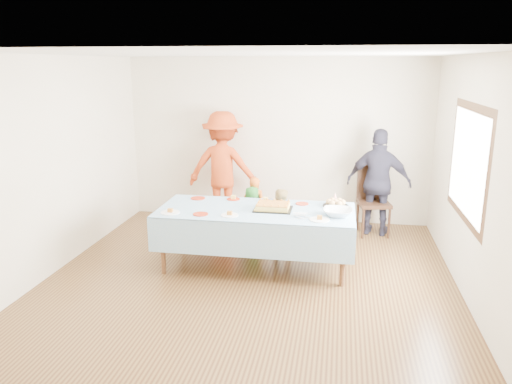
# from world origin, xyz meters

# --- Properties ---
(ground) EXTENTS (5.00, 5.00, 0.00)m
(ground) POSITION_xyz_m (0.00, 0.00, 0.00)
(ground) COLOR #422412
(ground) RESTS_ON ground
(room_walls) EXTENTS (5.04, 5.04, 2.72)m
(room_walls) POSITION_xyz_m (0.05, 0.00, 1.77)
(room_walls) COLOR beige
(room_walls) RESTS_ON ground
(party_table) EXTENTS (2.50, 1.10, 0.78)m
(party_table) POSITION_xyz_m (0.01, 0.37, 0.72)
(party_table) COLOR brown
(party_table) RESTS_ON ground
(birthday_cake) EXTENTS (0.48, 0.37, 0.08)m
(birthday_cake) POSITION_xyz_m (0.22, 0.39, 0.82)
(birthday_cake) COLOR black
(birthday_cake) RESTS_ON party_table
(rolls_tray) EXTENTS (0.33, 0.33, 0.10)m
(rolls_tray) POSITION_xyz_m (1.01, 0.67, 0.82)
(rolls_tray) COLOR black
(rolls_tray) RESTS_ON party_table
(punch_bowl) EXTENTS (0.36, 0.36, 0.09)m
(punch_bowl) POSITION_xyz_m (1.05, 0.26, 0.82)
(punch_bowl) COLOR silver
(punch_bowl) RESTS_ON party_table
(party_hat) EXTENTS (0.09, 0.09, 0.16)m
(party_hat) POSITION_xyz_m (1.00, 0.81, 0.86)
(party_hat) COLOR silver
(party_hat) RESTS_ON party_table
(fork_pile) EXTENTS (0.24, 0.18, 0.07)m
(fork_pile) POSITION_xyz_m (0.63, 0.13, 0.81)
(fork_pile) COLOR white
(fork_pile) RESTS_ON party_table
(plate_red_far_a) EXTENTS (0.20, 0.20, 0.01)m
(plate_red_far_a) POSITION_xyz_m (-0.87, 0.75, 0.79)
(plate_red_far_a) COLOR red
(plate_red_far_a) RESTS_ON party_table
(plate_red_far_b) EXTENTS (0.18, 0.18, 0.01)m
(plate_red_far_b) POSITION_xyz_m (-0.38, 0.79, 0.79)
(plate_red_far_b) COLOR red
(plate_red_far_b) RESTS_ON party_table
(plate_red_far_c) EXTENTS (0.17, 0.17, 0.01)m
(plate_red_far_c) POSITION_xyz_m (0.07, 0.76, 0.79)
(plate_red_far_c) COLOR red
(plate_red_far_c) RESTS_ON party_table
(plate_red_far_d) EXTENTS (0.17, 0.17, 0.01)m
(plate_red_far_d) POSITION_xyz_m (0.57, 0.72, 0.79)
(plate_red_far_d) COLOR red
(plate_red_far_d) RESTS_ON party_table
(plate_red_near) EXTENTS (0.19, 0.19, 0.01)m
(plate_red_near) POSITION_xyz_m (-0.63, 0.03, 0.79)
(plate_red_near) COLOR red
(plate_red_near) RESTS_ON party_table
(plate_white_left) EXTENTS (0.24, 0.24, 0.01)m
(plate_white_left) POSITION_xyz_m (-1.02, 0.03, 0.79)
(plate_white_left) COLOR white
(plate_white_left) RESTS_ON party_table
(plate_white_mid) EXTENTS (0.22, 0.22, 0.01)m
(plate_white_mid) POSITION_xyz_m (-0.27, 0.05, 0.79)
(plate_white_mid) COLOR white
(plate_white_mid) RESTS_ON party_table
(plate_white_right) EXTENTS (0.24, 0.24, 0.01)m
(plate_white_right) POSITION_xyz_m (0.83, 0.05, 0.79)
(plate_white_right) COLOR white
(plate_white_right) RESTS_ON party_table
(dining_chair) EXTENTS (0.54, 0.54, 1.07)m
(dining_chair) POSITION_xyz_m (1.57, 2.02, 0.59)
(dining_chair) COLOR black
(dining_chair) RESTS_ON ground
(toddler_left) EXTENTS (0.38, 0.28, 0.95)m
(toddler_left) POSITION_xyz_m (-0.20, 1.48, 0.47)
(toddler_left) COLOR #D2591A
(toddler_left) RESTS_ON ground
(toddler_mid) EXTENTS (0.46, 0.35, 0.83)m
(toddler_mid) POSITION_xyz_m (-0.22, 1.37, 0.41)
(toddler_mid) COLOR #246B23
(toddler_mid) RESTS_ON ground
(toddler_right) EXTENTS (0.49, 0.41, 0.93)m
(toddler_right) POSITION_xyz_m (0.25, 0.90, 0.46)
(toddler_right) COLOR tan
(toddler_right) RESTS_ON ground
(adult_left) EXTENTS (1.22, 0.72, 1.85)m
(adult_left) POSITION_xyz_m (-0.86, 2.20, 0.92)
(adult_left) COLOR #C04018
(adult_left) RESTS_ON ground
(adult_right) EXTENTS (1.03, 0.58, 1.65)m
(adult_right) POSITION_xyz_m (1.64, 1.95, 0.83)
(adult_right) COLOR #2C2A3A
(adult_right) RESTS_ON ground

